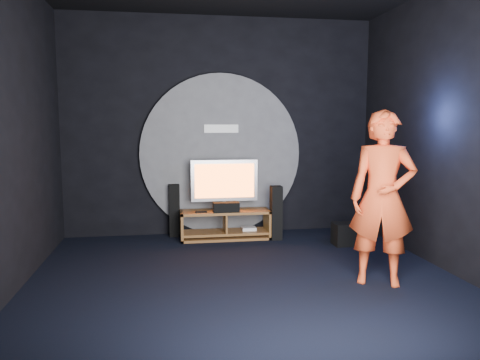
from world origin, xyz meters
The scene contains 14 objects.
floor centered at (0.00, 0.00, 0.00)m, with size 5.00×5.00×0.00m, color black.
back_wall centered at (0.00, 2.50, 1.75)m, with size 5.00×0.04×3.50m, color black.
front_wall centered at (0.00, -2.50, 1.75)m, with size 5.00×0.04×3.50m, color black.
left_wall centered at (-2.50, 0.00, 1.75)m, with size 0.04×5.00×3.50m, color black.
right_wall centered at (2.50, 0.00, 1.75)m, with size 0.04×5.00×3.50m, color black.
wall_disc_panel centered at (0.00, 2.44, 1.30)m, with size 2.60×0.11×2.60m.
media_console centered at (0.02, 2.05, 0.19)m, with size 1.40×0.45×0.45m.
tv centered at (0.01, 2.12, 0.88)m, with size 1.05×0.22×0.79m.
center_speaker centered at (0.01, 1.91, 0.53)m, with size 0.40×0.15×0.15m, color black.
remote centered at (-0.37, 1.93, 0.46)m, with size 0.18×0.05×0.02m, color black.
tower_speaker_left centered at (-0.77, 2.35, 0.42)m, with size 0.17×0.19×0.84m, color black.
tower_speaker_right centered at (0.79, 1.88, 0.42)m, with size 0.17×0.19×0.84m, color black.
subwoofer centered at (1.71, 1.39, 0.17)m, with size 0.30×0.30×0.33m, color black.
player centered at (1.49, -0.26, 0.98)m, with size 0.71×0.47×1.96m, color #E1461E.
Camera 1 is at (-0.90, -5.10, 1.81)m, focal length 35.00 mm.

